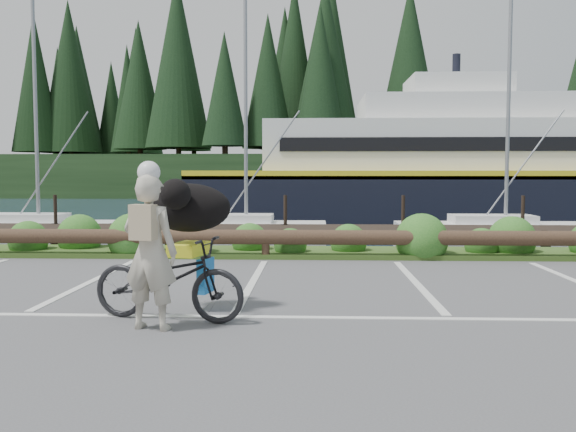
# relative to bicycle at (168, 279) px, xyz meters

# --- Properties ---
(ground) EXTENTS (72.00, 72.00, 0.00)m
(ground) POSITION_rel_bicycle_xyz_m (0.74, 0.58, -0.50)
(ground) COLOR #4D4C4F
(harbor_backdrop) EXTENTS (170.00, 160.00, 30.00)m
(harbor_backdrop) POSITION_rel_bicycle_xyz_m (1.14, 79.04, -0.50)
(harbor_backdrop) COLOR #1A2B3F
(harbor_backdrop) RESTS_ON ground
(vegetation_strip) EXTENTS (34.00, 1.60, 0.10)m
(vegetation_strip) POSITION_rel_bicycle_xyz_m (0.74, 5.88, -0.45)
(vegetation_strip) COLOR #3D5B21
(vegetation_strip) RESTS_ON ground
(log_rail) EXTENTS (32.00, 0.30, 0.60)m
(log_rail) POSITION_rel_bicycle_xyz_m (0.74, 5.18, -0.50)
(log_rail) COLOR #443021
(log_rail) RESTS_ON ground
(bicycle) EXTENTS (1.99, 1.05, 0.99)m
(bicycle) POSITION_rel_bicycle_xyz_m (0.00, 0.00, 0.00)
(bicycle) COLOR black
(bicycle) RESTS_ON ground
(cyclist) EXTENTS (0.71, 0.54, 1.73)m
(cyclist) POSITION_rel_bicycle_xyz_m (-0.09, -0.43, 0.37)
(cyclist) COLOR #BDB4A0
(cyclist) RESTS_ON ground
(dog) EXTENTS (0.74, 1.16, 0.62)m
(dog) POSITION_rel_bicycle_xyz_m (0.13, 0.59, 0.81)
(dog) COLOR black
(dog) RESTS_ON bicycle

